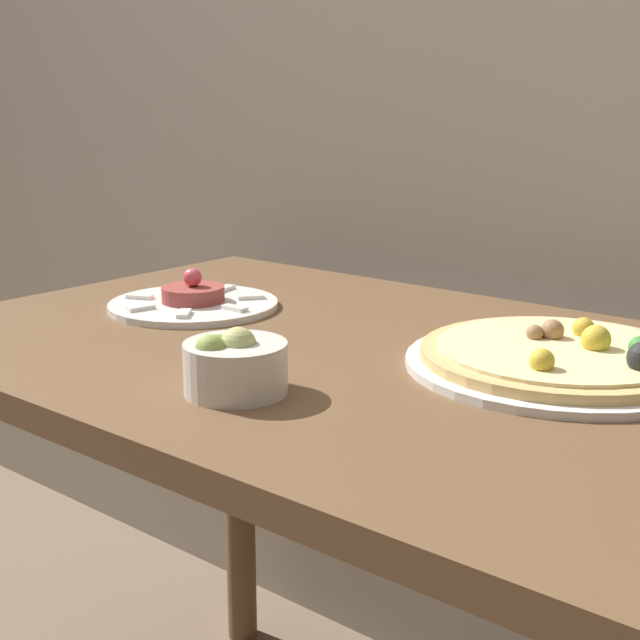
% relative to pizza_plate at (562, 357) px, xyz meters
% --- Properties ---
extents(dining_table, '(1.21, 0.75, 0.79)m').
position_rel_pizza_plate_xyz_m(dining_table, '(-0.22, -0.09, -0.13)').
color(dining_table, brown).
rests_on(dining_table, ground_plane).
extents(pizza_plate, '(0.36, 0.36, 0.06)m').
position_rel_pizza_plate_xyz_m(pizza_plate, '(0.00, 0.00, 0.00)').
color(pizza_plate, white).
rests_on(pizza_plate, dining_table).
extents(tartare_plate, '(0.25, 0.25, 0.06)m').
position_rel_pizza_plate_xyz_m(tartare_plate, '(-0.56, -0.07, -0.00)').
color(tartare_plate, white).
rests_on(tartare_plate, dining_table).
extents(small_bowl, '(0.11, 0.11, 0.07)m').
position_rel_pizza_plate_xyz_m(small_bowl, '(-0.23, -0.30, 0.02)').
color(small_bowl, silver).
rests_on(small_bowl, dining_table).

